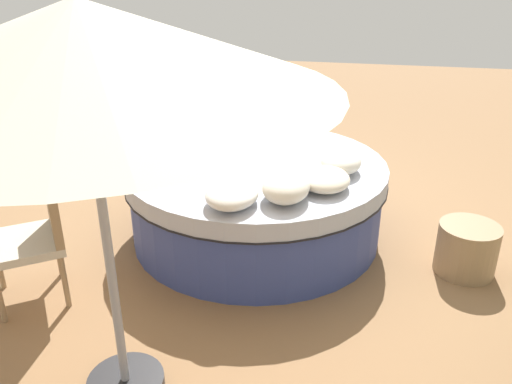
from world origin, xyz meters
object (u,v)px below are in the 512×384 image
object	(u,v)px
throw_pillow_1	(286,187)
throw_pillow_3	(341,162)
side_table	(467,249)
throw_pillow_0	(232,194)
patio_umbrella	(81,50)
round_bed	(256,198)
throw_pillow_2	(325,179)
patio_chair	(37,227)

from	to	relation	value
throw_pillow_1	throw_pillow_3	xyz separation A→B (m)	(0.60, -0.36, -0.01)
throw_pillow_3	side_table	size ratio (longest dim) A/B	0.89
throw_pillow_0	patio_umbrella	world-z (taller)	patio_umbrella
round_bed	throw_pillow_1	bearing A→B (deg)	-152.23
side_table	patio_umbrella	bearing A→B (deg)	128.62
throw_pillow_0	side_table	size ratio (longest dim) A/B	1.05
round_bed	throw_pillow_3	world-z (taller)	throw_pillow_3
throw_pillow_2	side_table	bearing A→B (deg)	-83.45
patio_chair	throw_pillow_3	bearing A→B (deg)	-96.68
round_bed	patio_chair	size ratio (longest dim) A/B	2.26
throw_pillow_0	side_table	xyz separation A→B (m)	(0.53, -1.74, -0.56)
throw_pillow_2	patio_umbrella	world-z (taller)	patio_umbrella
throw_pillow_2	patio_chair	size ratio (longest dim) A/B	0.46
round_bed	side_table	bearing A→B (deg)	-99.12
throw_pillow_3	throw_pillow_0	bearing A→B (deg)	136.02
patio_chair	side_table	xyz separation A→B (m)	(0.91, -3.05, -0.36)
throw_pillow_3	patio_chair	xyz separation A→B (m)	(-1.12, 2.03, -0.21)
side_table	round_bed	bearing A→B (deg)	80.88
throw_pillow_3	patio_umbrella	xyz separation A→B (m)	(-1.90, 1.09, 1.16)
side_table	throw_pillow_3	bearing A→B (deg)	78.08
throw_pillow_0	patio_umbrella	bearing A→B (deg)	162.32
side_table	throw_pillow_1	bearing A→B (deg)	105.58
throw_pillow_0	patio_chair	bearing A→B (deg)	106.07
throw_pillow_1	side_table	bearing A→B (deg)	-74.42
throw_pillow_2	patio_chair	xyz separation A→B (m)	(-0.78, 1.93, -0.19)
throw_pillow_0	patio_chair	size ratio (longest dim) A/B	0.50
throw_pillow_1	throw_pillow_2	distance (m)	0.37
throw_pillow_0	throw_pillow_1	world-z (taller)	throw_pillow_1
throw_pillow_1	throw_pillow_2	world-z (taller)	throw_pillow_1
throw_pillow_3	patio_umbrella	distance (m)	2.48
round_bed	throw_pillow_3	xyz separation A→B (m)	(-0.06, -0.71, 0.42)
throw_pillow_0	throw_pillow_2	world-z (taller)	throw_pillow_0
throw_pillow_0	throw_pillow_2	distance (m)	0.74
throw_pillow_0	patio_umbrella	distance (m)	1.69
throw_pillow_0	patio_chair	world-z (taller)	patio_chair
round_bed	throw_pillow_1	size ratio (longest dim) A/B	4.76
patio_umbrella	side_table	size ratio (longest dim) A/B	4.97
patio_chair	throw_pillow_1	bearing A→B (deg)	-108.23
throw_pillow_1	throw_pillow_2	size ratio (longest dim) A/B	1.03
patio_chair	side_table	bearing A→B (deg)	-109.05
throw_pillow_1	throw_pillow_2	xyz separation A→B (m)	(0.26, -0.26, -0.03)
patio_umbrella	side_table	distance (m)	3.20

